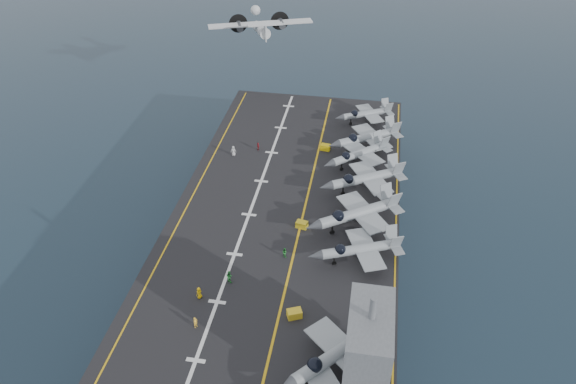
# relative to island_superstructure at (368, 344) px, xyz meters

# --- Properties ---
(ground) EXTENTS (500.00, 500.00, 0.00)m
(ground) POSITION_rel_island_superstructure_xyz_m (-15.00, 30.00, -17.90)
(ground) COLOR #142135
(ground) RESTS_ON ground
(hull) EXTENTS (36.00, 90.00, 10.00)m
(hull) POSITION_rel_island_superstructure_xyz_m (-15.00, 30.00, -12.90)
(hull) COLOR #56595E
(hull) RESTS_ON ground
(flight_deck) EXTENTS (38.00, 92.00, 0.40)m
(flight_deck) POSITION_rel_island_superstructure_xyz_m (-15.00, 30.00, -7.70)
(flight_deck) COLOR black
(flight_deck) RESTS_ON hull
(foul_line) EXTENTS (0.35, 90.00, 0.02)m
(foul_line) POSITION_rel_island_superstructure_xyz_m (-12.00, 30.00, -7.48)
(foul_line) COLOR gold
(foul_line) RESTS_ON flight_deck
(landing_centerline) EXTENTS (0.50, 90.00, 0.02)m
(landing_centerline) POSITION_rel_island_superstructure_xyz_m (-21.00, 30.00, -7.48)
(landing_centerline) COLOR silver
(landing_centerline) RESTS_ON flight_deck
(deck_edge_port) EXTENTS (0.25, 90.00, 0.02)m
(deck_edge_port) POSITION_rel_island_superstructure_xyz_m (-32.00, 30.00, -7.48)
(deck_edge_port) COLOR gold
(deck_edge_port) RESTS_ON flight_deck
(deck_edge_stbd) EXTENTS (0.25, 90.00, 0.02)m
(deck_edge_stbd) POSITION_rel_island_superstructure_xyz_m (3.50, 30.00, -7.48)
(deck_edge_stbd) COLOR gold
(deck_edge_stbd) RESTS_ON flight_deck
(island_superstructure) EXTENTS (5.00, 10.00, 15.00)m
(island_superstructure) POSITION_rel_island_superstructure_xyz_m (0.00, 0.00, 0.00)
(island_superstructure) COLOR #56595E
(island_superstructure) RESTS_ON flight_deck
(fighter_jet_1) EXTENTS (18.79, 19.05, 5.58)m
(fighter_jet_1) POSITION_rel_island_superstructure_xyz_m (-3.49, 2.04, -4.71)
(fighter_jet_1) COLOR #A0AAB1
(fighter_jet_1) RESTS_ON flight_deck
(fighter_jet_3) EXTENTS (16.84, 14.20, 4.97)m
(fighter_jet_3) POSITION_rel_island_superstructure_xyz_m (-1.92, 21.83, -5.02)
(fighter_jet_3) COLOR #8C969D
(fighter_jet_3) RESTS_ON flight_deck
(fighter_jet_4) EXTENTS (19.88, 18.42, 5.74)m
(fighter_jet_4) POSITION_rel_island_superstructure_xyz_m (-2.87, 30.05, -4.63)
(fighter_jet_4) COLOR gray
(fighter_jet_4) RESTS_ON flight_deck
(fighter_jet_5) EXTENTS (18.85, 16.86, 5.46)m
(fighter_jet_5) POSITION_rel_island_superstructure_xyz_m (-2.11, 40.47, -4.77)
(fighter_jet_5) COLOR #9199A0
(fighter_jet_5) RESTS_ON flight_deck
(fighter_jet_6) EXTENTS (17.09, 16.70, 4.99)m
(fighter_jet_6) POSITION_rel_island_superstructure_xyz_m (-3.89, 48.73, -5.01)
(fighter_jet_6) COLOR #9EA8B0
(fighter_jet_6) RESTS_ON flight_deck
(fighter_jet_7) EXTENTS (18.36, 16.82, 5.31)m
(fighter_jet_7) POSITION_rel_island_superstructure_xyz_m (-2.59, 54.92, -4.85)
(fighter_jet_7) COLOR #A0A9B1
(fighter_jet_7) RESTS_ON flight_deck
(fighter_jet_8) EXTENTS (15.19, 13.33, 4.42)m
(fighter_jet_8) POSITION_rel_island_superstructure_xyz_m (-3.39, 65.48, -5.29)
(fighter_jet_8) COLOR #979EA8
(fighter_jet_8) RESTS_ON flight_deck
(tow_cart_a) EXTENTS (2.31, 1.95, 1.18)m
(tow_cart_a) POSITION_rel_island_superstructure_xyz_m (-9.89, 9.18, -6.91)
(tow_cart_a) COLOR gold
(tow_cart_a) RESTS_ON flight_deck
(tow_cart_b) EXTENTS (2.06, 1.58, 1.10)m
(tow_cart_b) POSITION_rel_island_superstructure_xyz_m (-11.73, 28.26, -6.95)
(tow_cart_b) COLOR gold
(tow_cart_b) RESTS_ON flight_deck
(tow_cart_c) EXTENTS (2.05, 1.50, 1.13)m
(tow_cart_c) POSITION_rel_island_superstructure_xyz_m (-10.69, 52.86, -6.93)
(tow_cart_c) COLOR yellow
(tow_cart_c) RESTS_ON flight_deck
(crew_0) EXTENTS (1.19, 1.36, 1.90)m
(crew_0) POSITION_rel_island_superstructure_xyz_m (-23.64, 10.41, -6.55)
(crew_0) COLOR #EBB307
(crew_0) RESTS_ON flight_deck
(crew_1) EXTENTS (1.07, 1.25, 1.76)m
(crew_1) POSITION_rel_island_superstructure_xyz_m (-22.58, 5.22, -6.62)
(crew_1) COLOR yellow
(crew_1) RESTS_ON flight_deck
(crew_2) EXTENTS (1.43, 1.26, 1.99)m
(crew_2) POSITION_rel_island_superstructure_xyz_m (-20.29, 14.24, -6.51)
(crew_2) COLOR green
(crew_2) RESTS_ON flight_deck
(crew_4) EXTENTS (0.85, 1.11, 1.67)m
(crew_4) POSITION_rel_island_superstructure_xyz_m (-23.83, 50.60, -6.66)
(crew_4) COLOR #A5141C
(crew_4) RESTS_ON flight_deck
(crew_5) EXTENTS (1.28, 0.91, 2.03)m
(crew_5) POSITION_rel_island_superstructure_xyz_m (-28.13, 47.78, -6.48)
(crew_5) COLOR silver
(crew_5) RESTS_ON flight_deck
(crew_7) EXTENTS (1.20, 1.08, 1.66)m
(crew_7) POSITION_rel_island_superstructure_xyz_m (-13.29, 20.85, -6.67)
(crew_7) COLOR #268C33
(crew_7) RESTS_ON flight_deck
(transport_plane) EXTENTS (28.14, 23.61, 5.67)m
(transport_plane) POSITION_rel_island_superstructure_xyz_m (-29.54, 81.96, 5.35)
(transport_plane) COLOR #BCBFC1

